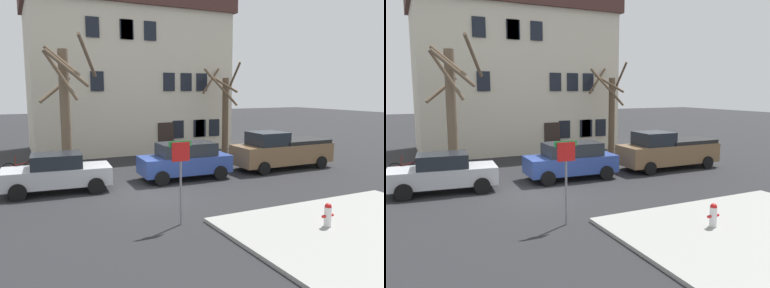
% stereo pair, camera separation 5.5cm
% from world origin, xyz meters
% --- Properties ---
extents(ground_plane, '(120.00, 120.00, 0.00)m').
position_xyz_m(ground_plane, '(0.00, 0.00, 0.00)').
color(ground_plane, '#262628').
extents(building_main, '(13.90, 7.46, 11.58)m').
position_xyz_m(building_main, '(2.96, 12.70, 5.88)').
color(building_main, beige).
rests_on(building_main, ground_plane).
extents(tree_bare_near, '(3.07, 3.07, 6.99)m').
position_xyz_m(tree_bare_near, '(-2.30, 6.09, 3.59)').
color(tree_bare_near, brown).
rests_on(tree_bare_near, ground_plane).
extents(tree_bare_mid, '(2.44, 3.24, 6.11)m').
position_xyz_m(tree_bare_mid, '(8.05, 7.51, 2.98)').
color(tree_bare_mid, brown).
rests_on(tree_bare_mid, ground_plane).
extents(car_silver_sedan, '(4.51, 2.31, 1.64)m').
position_xyz_m(car_silver_sedan, '(-3.30, 2.03, 0.82)').
color(car_silver_sedan, '#B7BABF').
rests_on(car_silver_sedan, ground_plane).
extents(car_blue_wagon, '(4.40, 2.22, 1.76)m').
position_xyz_m(car_blue_wagon, '(2.57, 1.93, 0.92)').
color(car_blue_wagon, '#2D4799').
rests_on(car_blue_wagon, ground_plane).
extents(pickup_truck_brown, '(5.61, 2.22, 2.05)m').
position_xyz_m(pickup_truck_brown, '(8.34, 1.86, 0.99)').
color(pickup_truck_brown, brown).
rests_on(pickup_truck_brown, ground_plane).
extents(fire_hydrant, '(0.42, 0.22, 0.73)m').
position_xyz_m(fire_hydrant, '(3.65, -6.21, 0.50)').
color(fire_hydrant, silver).
rests_on(fire_hydrant, sidewalk_slab).
extents(street_sign_pole, '(0.76, 0.07, 2.70)m').
position_xyz_m(street_sign_pole, '(-0.22, -3.82, 1.90)').
color(street_sign_pole, slate).
rests_on(street_sign_pole, ground_plane).
extents(bicycle_leaning, '(1.74, 0.28, 1.03)m').
position_xyz_m(bicycle_leaning, '(-4.64, 6.12, 0.37)').
color(bicycle_leaning, black).
rests_on(bicycle_leaning, ground_plane).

